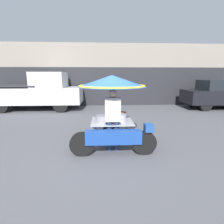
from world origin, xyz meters
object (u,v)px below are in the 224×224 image
Objects in this scene: parked_car at (221,94)px; pickup_truck at (38,92)px; vendor_motorcycle_cart at (112,93)px; vendor_person at (113,117)px.

pickup_truck is at bearing 178.90° from parked_car.
vendor_motorcycle_cart is 1.33× the size of vendor_person.
parked_car is (6.61, 5.51, -0.04)m from vendor_person.
vendor_person is 6.86m from pickup_truck.
vendor_person is 0.36× the size of parked_car.
parked_car is at bearing 39.81° from vendor_person.
vendor_person is 0.31× the size of pickup_truck.
vendor_person is at bearing -91.58° from vendor_motorcycle_cart.
vendor_person is at bearing -56.35° from pickup_truck.
pickup_truck is at bearing 123.65° from vendor_person.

